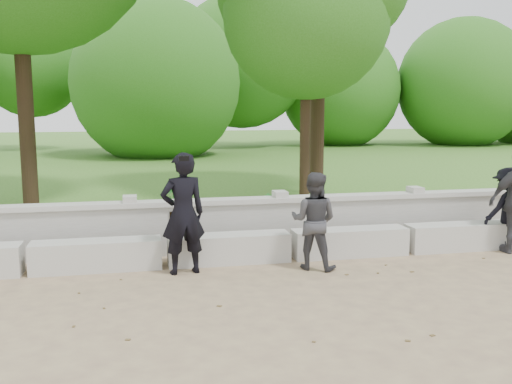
% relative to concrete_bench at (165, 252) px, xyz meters
% --- Properties ---
extents(ground, '(80.00, 80.00, 0.00)m').
position_rel_concrete_bench_xyz_m(ground, '(-0.00, -1.90, -0.22)').
color(ground, tan).
rests_on(ground, ground).
extents(lawn, '(40.00, 22.00, 0.25)m').
position_rel_concrete_bench_xyz_m(lawn, '(-0.00, 12.10, -0.10)').
color(lawn, '#2F611A').
rests_on(lawn, ground).
extents(concrete_bench, '(11.90, 0.45, 0.45)m').
position_rel_concrete_bench_xyz_m(concrete_bench, '(0.00, 0.00, 0.00)').
color(concrete_bench, beige).
rests_on(concrete_bench, ground).
extents(parapet_wall, '(12.50, 0.35, 0.90)m').
position_rel_concrete_bench_xyz_m(parapet_wall, '(0.00, 0.70, 0.24)').
color(parapet_wall, '#BBB8B1').
rests_on(parapet_wall, ground).
extents(man_main, '(0.71, 0.64, 1.78)m').
position_rel_concrete_bench_xyz_m(man_main, '(0.26, -0.44, 0.67)').
color(man_main, black).
rests_on(man_main, ground).
extents(visitor_left, '(0.90, 0.84, 1.47)m').
position_rel_concrete_bench_xyz_m(visitor_left, '(2.19, -0.59, 0.51)').
color(visitor_left, '#39383D').
rests_on(visitor_left, ground).
extents(visitor_mid, '(1.00, 0.70, 1.40)m').
position_rel_concrete_bench_xyz_m(visitor_mid, '(5.80, -0.10, 0.48)').
color(visitor_mid, black).
rests_on(visitor_mid, ground).
extents(tree_near_right, '(3.72, 3.72, 6.32)m').
position_rel_concrete_bench_xyz_m(tree_near_right, '(3.38, 3.85, 4.47)').
color(tree_near_right, '#382619').
rests_on(tree_near_right, lawn).
extents(shrub_b, '(0.39, 0.41, 0.59)m').
position_rel_concrete_bench_xyz_m(shrub_b, '(2.00, 1.44, 0.32)').
color(shrub_b, '#267227').
rests_on(shrub_b, lawn).
extents(shrub_d, '(0.37, 0.39, 0.55)m').
position_rel_concrete_bench_xyz_m(shrub_d, '(0.36, 3.18, 0.30)').
color(shrub_d, '#267227').
rests_on(shrub_d, lawn).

